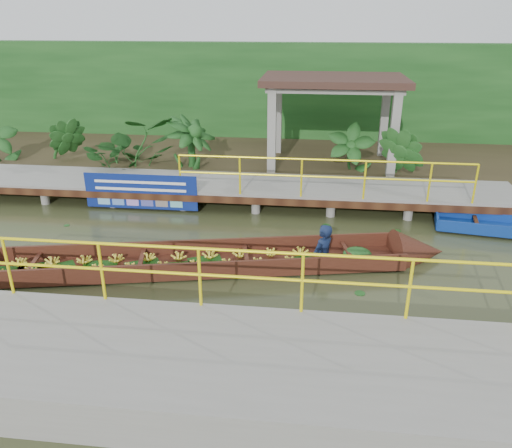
# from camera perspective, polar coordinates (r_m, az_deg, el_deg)

# --- Properties ---
(ground) EXTENTS (80.00, 80.00, 0.00)m
(ground) POSITION_cam_1_polar(r_m,az_deg,el_deg) (11.22, -6.75, -3.51)
(ground) COLOR #2D3118
(ground) RESTS_ON ground
(land_strip) EXTENTS (30.00, 8.00, 0.45)m
(land_strip) POSITION_cam_1_polar(r_m,az_deg,el_deg) (18.07, -1.39, 7.64)
(land_strip) COLOR #2E2617
(land_strip) RESTS_ON ground
(far_dock) EXTENTS (16.00, 2.06, 1.66)m
(far_dock) POSITION_cam_1_polar(r_m,az_deg,el_deg) (14.14, -3.63, 4.34)
(far_dock) COLOR gray
(far_dock) RESTS_ON ground
(near_dock) EXTENTS (18.00, 2.40, 1.73)m
(near_dock) POSITION_cam_1_polar(r_m,az_deg,el_deg) (7.40, -6.61, -16.25)
(near_dock) COLOR gray
(near_dock) RESTS_ON ground
(pavilion) EXTENTS (4.40, 3.00, 3.00)m
(pavilion) POSITION_cam_1_polar(r_m,az_deg,el_deg) (16.21, 8.83, 15.00)
(pavilion) COLOR gray
(pavilion) RESTS_ON ground
(foliage_backdrop) EXTENTS (30.00, 0.80, 4.00)m
(foliage_backdrop) POSITION_cam_1_polar(r_m,az_deg,el_deg) (20.13, -0.41, 14.38)
(foliage_backdrop) COLOR #143E14
(foliage_backdrop) RESTS_ON ground
(vendor_boat) EXTENTS (10.82, 3.28, 2.04)m
(vendor_boat) POSITION_cam_1_polar(r_m,az_deg,el_deg) (10.56, -5.95, -4.02)
(vendor_boat) COLOR #38180F
(vendor_boat) RESTS_ON ground
(blue_banner) EXTENTS (3.10, 0.04, 0.97)m
(blue_banner) POSITION_cam_1_polar(r_m,az_deg,el_deg) (13.79, -13.03, 3.63)
(blue_banner) COLOR navy
(blue_banner) RESTS_ON ground
(tropical_plants) EXTENTS (14.13, 1.13, 1.42)m
(tropical_plants) POSITION_cam_1_polar(r_m,az_deg,el_deg) (16.07, -8.40, 8.93)
(tropical_plants) COLOR #143E14
(tropical_plants) RESTS_ON ground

